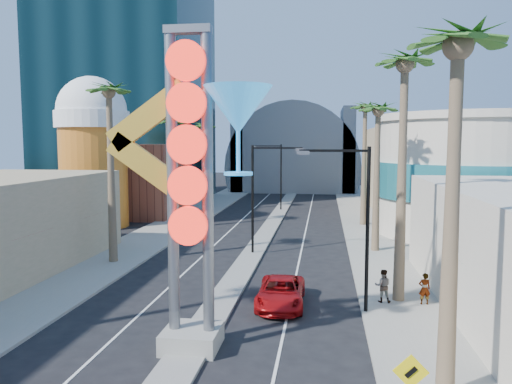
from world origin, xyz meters
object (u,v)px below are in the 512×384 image
Objects in this scene: neon_sign at (210,165)px; pedestrian_b at (383,286)px; pedestrian_a at (424,289)px; red_pickup at (281,292)px.

neon_sign reaches higher than pedestrian_b.
neon_sign is at bearing 44.28° from pedestrian_b.
pedestrian_a is (9.35, 6.47, -6.36)m from neon_sign.
pedestrian_b is (-2.01, 0.08, 0.04)m from pedestrian_a.
pedestrian_a is at bearing -179.76° from pedestrian_b.
pedestrian_b is at bearing -8.40° from pedestrian_a.
pedestrian_a is 2.02m from pedestrian_b.
pedestrian_a is 0.95× the size of pedestrian_b.
pedestrian_b is at bearing 8.75° from red_pickup.
red_pickup is 2.97× the size of pedestrian_b.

